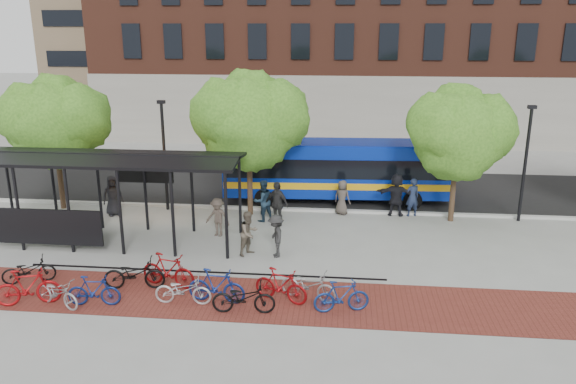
# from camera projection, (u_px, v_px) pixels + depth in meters

# --- Properties ---
(ground) EXTENTS (160.00, 160.00, 0.00)m
(ground) POSITION_uv_depth(u_px,v_px,m) (311.00, 243.00, 22.36)
(ground) COLOR #9E9E99
(ground) RESTS_ON ground
(asphalt_street) EXTENTS (160.00, 8.00, 0.01)m
(asphalt_street) POSITION_uv_depth(u_px,v_px,m) (320.00, 188.00, 29.99)
(asphalt_street) COLOR black
(asphalt_street) RESTS_ON ground
(curb) EXTENTS (160.00, 0.25, 0.12)m
(curb) POSITION_uv_depth(u_px,v_px,m) (316.00, 210.00, 26.16)
(curb) COLOR #B7B7B2
(curb) RESTS_ON ground
(brick_strip) EXTENTS (24.00, 3.00, 0.01)m
(brick_strip) POSITION_uv_depth(u_px,v_px,m) (238.00, 298.00, 17.78)
(brick_strip) COLOR maroon
(brick_strip) RESTS_ON ground
(bike_rack_rail) EXTENTS (12.00, 0.05, 0.95)m
(bike_rack_rail) POSITION_uv_depth(u_px,v_px,m) (205.00, 284.00, 18.77)
(bike_rack_rail) COLOR black
(bike_rack_rail) RESTS_ON ground
(building_brick) EXTENTS (55.00, 14.00, 20.00)m
(building_brick) POSITION_uv_depth(u_px,v_px,m) (463.00, 4.00, 43.36)
(building_brick) COLOR brown
(building_brick) RESTS_ON ground
(bus_shelter) EXTENTS (10.60, 3.07, 3.60)m
(bus_shelter) POSITION_uv_depth(u_px,v_px,m) (103.00, 168.00, 21.85)
(bus_shelter) COLOR black
(bus_shelter) RESTS_ON ground
(tree_a) EXTENTS (4.90, 4.00, 6.18)m
(tree_a) POSITION_uv_depth(u_px,v_px,m) (56.00, 119.00, 25.52)
(tree_a) COLOR #382619
(tree_a) RESTS_ON ground
(tree_b) EXTENTS (5.15, 4.20, 6.47)m
(tree_b) POSITION_uv_depth(u_px,v_px,m) (251.00, 117.00, 24.58)
(tree_b) COLOR #382619
(tree_b) RESTS_ON ground
(tree_c) EXTENTS (4.66, 3.80, 5.92)m
(tree_c) POSITION_uv_depth(u_px,v_px,m) (460.00, 130.00, 23.81)
(tree_c) COLOR #382619
(tree_c) RESTS_ON ground
(lamp_post_left) EXTENTS (0.35, 0.20, 5.12)m
(lamp_post_left) POSITION_uv_depth(u_px,v_px,m) (164.00, 152.00, 25.70)
(lamp_post_left) COLOR black
(lamp_post_left) RESTS_ON ground
(lamp_post_right) EXTENTS (0.35, 0.20, 5.12)m
(lamp_post_right) POSITION_uv_depth(u_px,v_px,m) (526.00, 161.00, 24.14)
(lamp_post_right) COLOR black
(lamp_post_right) RESTS_ON ground
(bus) EXTENTS (11.09, 3.03, 2.96)m
(bus) POSITION_uv_depth(u_px,v_px,m) (337.00, 167.00, 27.33)
(bus) COLOR #08269E
(bus) RESTS_ON ground
(bike_0) EXTENTS (1.80, 1.22, 0.89)m
(bike_0) POSITION_uv_depth(u_px,v_px,m) (29.00, 270.00, 18.77)
(bike_0) COLOR black
(bike_0) RESTS_ON ground
(bike_1) EXTENTS (2.04, 1.12, 1.18)m
(bike_1) POSITION_uv_depth(u_px,v_px,m) (28.00, 287.00, 17.23)
(bike_1) COLOR #9D0E11
(bike_1) RESTS_ON ground
(bike_2) EXTENTS (1.83, 1.22, 0.91)m
(bike_2) POSITION_uv_depth(u_px,v_px,m) (57.00, 293.00, 17.17)
(bike_2) COLOR #9A9A9C
(bike_2) RESTS_ON ground
(bike_3) EXTENTS (1.68, 0.62, 0.99)m
(bike_3) POSITION_uv_depth(u_px,v_px,m) (94.00, 291.00, 17.21)
(bike_3) COLOR navy
(bike_3) RESTS_ON ground
(bike_4) EXTENTS (2.07, 0.95, 1.05)m
(bike_4) POSITION_uv_depth(u_px,v_px,m) (134.00, 274.00, 18.32)
(bike_4) COLOR black
(bike_4) RESTS_ON ground
(bike_5) EXTENTS (2.00, 0.99, 1.16)m
(bike_5) POSITION_uv_depth(u_px,v_px,m) (168.00, 270.00, 18.45)
(bike_5) COLOR maroon
(bike_5) RESTS_ON ground
(bike_6) EXTENTS (1.79, 0.64, 0.93)m
(bike_6) POSITION_uv_depth(u_px,v_px,m) (183.00, 290.00, 17.33)
(bike_6) COLOR #B1B2B4
(bike_6) RESTS_ON ground
(bike_7) EXTENTS (1.89, 0.72, 1.11)m
(bike_7) POSITION_uv_depth(u_px,v_px,m) (216.00, 286.00, 17.40)
(bike_7) COLOR navy
(bike_7) RESTS_ON ground
(bike_8) EXTENTS (1.95, 0.78, 1.00)m
(bike_8) POSITION_uv_depth(u_px,v_px,m) (244.00, 298.00, 16.76)
(bike_8) COLOR black
(bike_8) RESTS_ON ground
(bike_9) EXTENTS (1.88, 1.13, 1.09)m
(bike_9) POSITION_uv_depth(u_px,v_px,m) (281.00, 285.00, 17.46)
(bike_9) COLOR maroon
(bike_9) RESTS_ON ground
(bike_10) EXTENTS (1.95, 1.17, 0.97)m
(bike_10) POSITION_uv_depth(u_px,v_px,m) (308.00, 285.00, 17.62)
(bike_10) COLOR #98989A
(bike_10) RESTS_ON ground
(bike_11) EXTENTS (1.77, 0.85, 1.02)m
(bike_11) POSITION_uv_depth(u_px,v_px,m) (341.00, 296.00, 16.82)
(bike_11) COLOR navy
(bike_11) RESTS_ON ground
(pedestrian_0) EXTENTS (1.07, 0.98, 1.84)m
(pedestrian_0) POSITION_uv_depth(u_px,v_px,m) (113.00, 196.00, 25.44)
(pedestrian_0) COLOR black
(pedestrian_0) RESTS_ON ground
(pedestrian_2) EXTENTS (1.15, 1.11, 1.86)m
(pedestrian_2) POSITION_uv_depth(u_px,v_px,m) (263.00, 201.00, 24.64)
(pedestrian_2) COLOR #1C3143
(pedestrian_2) RESTS_ON ground
(pedestrian_3) EXTENTS (1.16, 0.83, 1.62)m
(pedestrian_3) POSITION_uv_depth(u_px,v_px,m) (218.00, 217.00, 22.89)
(pedestrian_3) COLOR #4D4239
(pedestrian_3) RESTS_ON ground
(pedestrian_4) EXTENTS (1.24, 0.98, 1.96)m
(pedestrian_4) POSITION_uv_depth(u_px,v_px,m) (277.00, 204.00, 24.06)
(pedestrian_4) COLOR #292929
(pedestrian_4) RESTS_ON ground
(pedestrian_5) EXTENTS (1.87, 0.73, 1.97)m
(pedestrian_5) POSITION_uv_depth(u_px,v_px,m) (396.00, 195.00, 25.35)
(pedestrian_5) COLOR black
(pedestrian_5) RESTS_ON ground
(pedestrian_6) EXTENTS (0.93, 0.81, 1.60)m
(pedestrian_6) POSITION_uv_depth(u_px,v_px,m) (342.00, 197.00, 25.59)
(pedestrian_6) COLOR #484039
(pedestrian_6) RESTS_ON ground
(pedestrian_7) EXTENTS (0.75, 0.63, 1.77)m
(pedestrian_7) POSITION_uv_depth(u_px,v_px,m) (412.00, 197.00, 25.31)
(pedestrian_7) COLOR #1C2743
(pedestrian_7) RESTS_ON ground
(pedestrian_8) EXTENTS (1.01, 1.05, 1.70)m
(pedestrian_8) POSITION_uv_depth(u_px,v_px,m) (249.00, 233.00, 21.00)
(pedestrian_8) COLOR brown
(pedestrian_8) RESTS_ON ground
(pedestrian_9) EXTENTS (0.87, 1.18, 1.64)m
(pedestrian_9) POSITION_uv_depth(u_px,v_px,m) (276.00, 236.00, 20.82)
(pedestrian_9) COLOR #272727
(pedestrian_9) RESTS_ON ground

